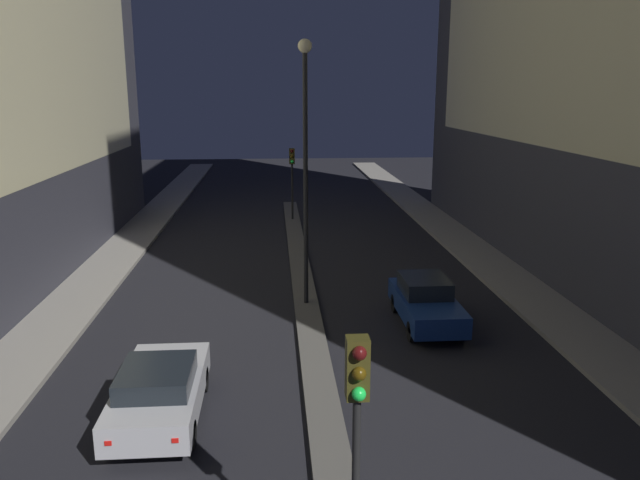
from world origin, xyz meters
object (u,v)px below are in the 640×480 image
Objects in this scene: traffic_light_near at (357,411)px; car_right_lane at (426,302)px; traffic_light_mid at (292,167)px; car_left_lane at (160,390)px; street_lamp at (305,141)px.

traffic_light_near is 12.21m from car_right_lane.
traffic_light_near is 28.26m from traffic_light_mid.
traffic_light_near reaches higher than car_left_lane.
car_right_lane reaches higher than car_left_lane.
car_right_lane is (3.85, 11.33, -2.43)m from traffic_light_near.
street_lamp is at bearing 63.35° from car_left_lane.
street_lamp is 2.10× the size of car_left_lane.
car_right_lane is (7.69, 5.62, 0.02)m from car_left_lane.
traffic_light_mid reaches higher than car_left_lane.
traffic_light_near reaches higher than car_right_lane.
street_lamp reaches higher than traffic_light_mid.
car_right_lane is at bearing 71.24° from traffic_light_near.
street_lamp reaches higher than car_left_lane.
traffic_light_near and traffic_light_mid have the same top height.
car_right_lane is at bearing 36.13° from car_left_lane.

